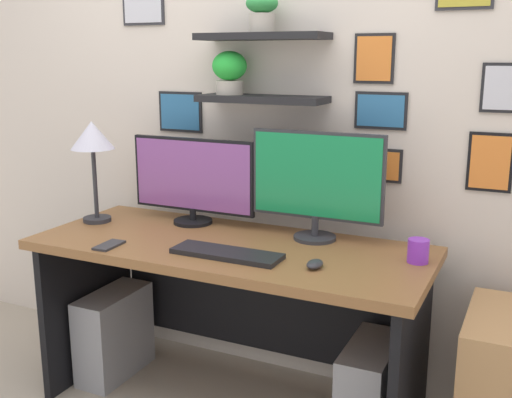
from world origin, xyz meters
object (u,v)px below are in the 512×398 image
monitor_right (317,181)px  keyboard (227,253)px  coffee_mug (418,251)px  computer_mouse (315,264)px  computer_tower_right (369,392)px  cell_phone (109,245)px  desk (236,286)px  desk_lamp (92,142)px  monitor_left (193,179)px  computer_tower_left (114,333)px

monitor_right → keyboard: bearing=-122.7°
keyboard → coffee_mug: (0.69, 0.24, 0.04)m
computer_mouse → coffee_mug: 0.40m
coffee_mug → monitor_right: bearing=165.0°
coffee_mug → computer_tower_right: coffee_mug is taller
monitor_right → cell_phone: size_ratio=4.10×
desk → desk_lamp: 0.93m
monitor_left → computer_mouse: bearing=-25.6°
monitor_left → computer_mouse: size_ratio=6.86×
computer_tower_left → cell_phone: bearing=-50.6°
monitor_left → desk: bearing=-28.4°
coffee_mug → desk: bearing=-176.9°
desk_lamp → cell_phone: (0.30, -0.29, -0.37)m
desk_lamp → coffee_mug: bearing=2.0°
computer_mouse → computer_tower_left: 1.21m
cell_phone → monitor_right: bearing=29.9°
desk → coffee_mug: (0.75, 0.04, 0.25)m
monitor_right → desk_lamp: 1.05m
monitor_right → computer_mouse: size_ratio=6.37×
monitor_right → cell_phone: (-0.73, -0.46, -0.24)m
desk → desk_lamp: bearing=-179.1°
computer_tower_left → desk_lamp: bearing=160.9°
keyboard → computer_tower_right: bearing=18.5°
monitor_right → computer_tower_left: bearing=-167.7°
monitor_left → coffee_mug: monitor_left is taller
desk_lamp → computer_tower_left: (0.09, -0.03, -0.92)m
desk_lamp → computer_tower_right: size_ratio=1.16×
desk_lamp → monitor_left: bearing=22.3°
desk → keyboard: size_ratio=3.77×
computer_mouse → coffee_mug: coffee_mug is taller
keyboard → computer_mouse: (0.36, 0.02, 0.01)m
desk → keyboard: 0.30m
computer_mouse → computer_tower_left: size_ratio=0.22×
desk_lamp → monitor_right: bearing=9.6°
computer_tower_right → desk_lamp: bearing=179.6°
cell_phone → computer_tower_left: (-0.21, 0.26, -0.55)m
monitor_left → keyboard: 0.55m
desk → monitor_right: (0.30, 0.16, 0.46)m
coffee_mug → computer_tower_left: 1.51m
computer_mouse → cell_phone: size_ratio=0.64×
computer_tower_left → computer_tower_right: (1.24, 0.02, -0.01)m
cell_phone → computer_tower_left: cell_phone is taller
keyboard → cell_phone: keyboard is taller
monitor_right → computer_tower_left: (-0.94, -0.20, -0.79)m
coffee_mug → computer_tower_right: bearing=-157.3°
computer_mouse → cell_phone: (-0.85, -0.11, -0.01)m
desk → monitor_left: bearing=151.6°
keyboard → computer_mouse: computer_mouse is taller
coffee_mug → computer_mouse: bearing=-145.5°
desk → computer_tower_right: bearing=-1.9°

